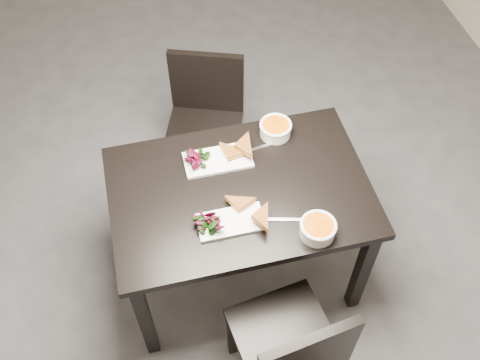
# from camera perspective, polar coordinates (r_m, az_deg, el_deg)

# --- Properties ---
(ground) EXTENTS (5.00, 5.00, 0.00)m
(ground) POSITION_cam_1_polar(r_m,az_deg,el_deg) (3.42, -5.70, -3.13)
(ground) COLOR #47474C
(ground) RESTS_ON ground
(table) EXTENTS (1.20, 0.80, 0.75)m
(table) POSITION_cam_1_polar(r_m,az_deg,el_deg) (2.64, -0.00, -2.23)
(table) COLOR black
(table) RESTS_ON ground
(chair_near) EXTENTS (0.47, 0.47, 0.85)m
(chair_near) POSITION_cam_1_polar(r_m,az_deg,el_deg) (2.50, 5.34, -16.68)
(chair_near) COLOR black
(chair_near) RESTS_ON ground
(chair_far) EXTENTS (0.54, 0.54, 0.85)m
(chair_far) POSITION_cam_1_polar(r_m,az_deg,el_deg) (3.24, -3.57, 6.49)
(chair_far) COLOR black
(chair_far) RESTS_ON ground
(plate_near) EXTENTS (0.29, 0.15, 0.01)m
(plate_near) POSITION_cam_1_polar(r_m,az_deg,el_deg) (2.45, -0.96, -4.31)
(plate_near) COLOR white
(plate_near) RESTS_ON table
(sandwich_near) EXTENTS (0.18, 0.17, 0.05)m
(sandwich_near) POSITION_cam_1_polar(r_m,az_deg,el_deg) (2.44, 0.44, -3.32)
(sandwich_near) COLOR #AA5C23
(sandwich_near) RESTS_ON plate_near
(salad_near) EXTENTS (0.09, 0.08, 0.04)m
(salad_near) POSITION_cam_1_polar(r_m,az_deg,el_deg) (2.42, -3.28, -4.41)
(salad_near) COLOR black
(salad_near) RESTS_ON plate_near
(soup_bowl_near) EXTENTS (0.16, 0.16, 0.07)m
(soup_bowl_near) POSITION_cam_1_polar(r_m,az_deg,el_deg) (2.42, 7.98, -4.91)
(soup_bowl_near) COLOR white
(soup_bowl_near) RESTS_ON table
(cutlery_near) EXTENTS (0.18, 0.06, 0.00)m
(cutlery_near) POSITION_cam_1_polar(r_m,az_deg,el_deg) (2.47, 4.62, -4.05)
(cutlery_near) COLOR silver
(cutlery_near) RESTS_ON table
(plate_far) EXTENTS (0.32, 0.16, 0.02)m
(plate_far) POSITION_cam_1_polar(r_m,az_deg,el_deg) (2.66, -2.28, 2.06)
(plate_far) COLOR white
(plate_far) RESTS_ON table
(sandwich_far) EXTENTS (0.18, 0.15, 0.05)m
(sandwich_far) POSITION_cam_1_polar(r_m,az_deg,el_deg) (2.64, -0.85, 2.55)
(sandwich_far) COLOR #AA5C23
(sandwich_far) RESTS_ON plate_far
(salad_far) EXTENTS (0.10, 0.09, 0.04)m
(salad_far) POSITION_cam_1_polar(r_m,az_deg,el_deg) (2.63, -4.43, 2.08)
(salad_far) COLOR black
(salad_far) RESTS_ON plate_far
(soup_bowl_far) EXTENTS (0.16, 0.16, 0.07)m
(soup_bowl_far) POSITION_cam_1_polar(r_m,az_deg,el_deg) (2.76, 3.65, 5.31)
(soup_bowl_far) COLOR white
(soup_bowl_far) RESTS_ON table
(cutlery_far) EXTENTS (0.18, 0.04, 0.00)m
(cutlery_far) POSITION_cam_1_polar(r_m,az_deg,el_deg) (2.72, 2.11, 3.38)
(cutlery_far) COLOR silver
(cutlery_far) RESTS_ON table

